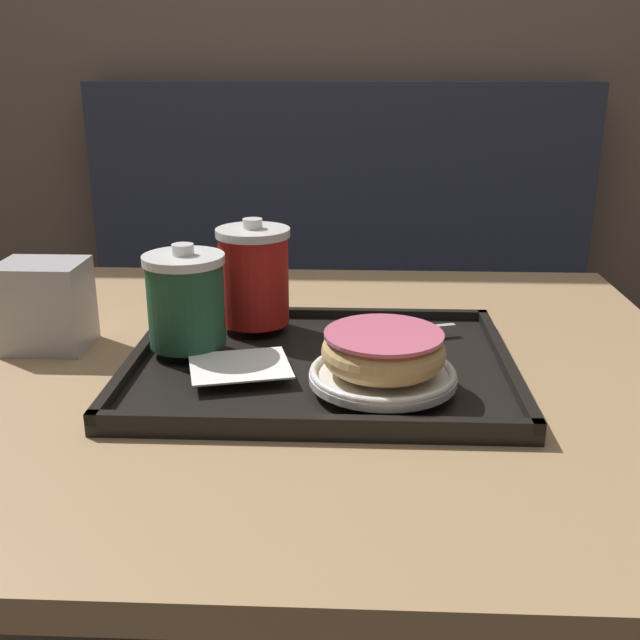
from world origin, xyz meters
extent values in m
cube|color=#33384C|center=(0.04, 0.84, 0.23)|extent=(1.21, 0.44, 0.45)
cube|color=#33384C|center=(0.04, 1.02, 0.73)|extent=(1.21, 0.08, 0.55)
cube|color=tan|center=(0.00, 0.00, 0.69)|extent=(0.98, 0.84, 0.03)
cylinder|color=#333338|center=(0.00, 0.00, 0.34)|extent=(0.08, 0.08, 0.67)
cube|color=black|center=(0.04, -0.03, 0.71)|extent=(0.43, 0.34, 0.01)
cube|color=black|center=(0.04, -0.19, 0.72)|extent=(0.43, 0.01, 0.01)
cube|color=black|center=(0.04, 0.13, 0.72)|extent=(0.43, 0.01, 0.01)
cube|color=black|center=(-0.17, -0.03, 0.72)|extent=(0.01, 0.34, 0.01)
cube|color=black|center=(0.25, -0.03, 0.72)|extent=(0.01, 0.34, 0.01)
cube|color=white|center=(-0.05, -0.07, 0.73)|extent=(0.13, 0.12, 0.00)
cylinder|color=#235638|center=(-0.12, -0.01, 0.78)|extent=(0.09, 0.09, 0.10)
cylinder|color=white|center=(-0.12, -0.01, 0.83)|extent=(0.09, 0.09, 0.01)
cylinder|color=white|center=(-0.12, -0.01, 0.84)|extent=(0.02, 0.02, 0.01)
cylinder|color=red|center=(-0.05, 0.08, 0.78)|extent=(0.09, 0.09, 0.11)
cylinder|color=white|center=(-0.05, 0.08, 0.84)|extent=(0.09, 0.09, 0.01)
cylinder|color=white|center=(-0.05, 0.08, 0.86)|extent=(0.02, 0.02, 0.01)
cylinder|color=white|center=(0.11, -0.10, 0.73)|extent=(0.15, 0.15, 0.01)
torus|color=white|center=(0.11, -0.10, 0.74)|extent=(0.15, 0.15, 0.01)
torus|color=#DBB270|center=(0.11, -0.10, 0.76)|extent=(0.13, 0.13, 0.04)
cylinder|color=#DB6684|center=(0.11, -0.10, 0.78)|extent=(0.12, 0.12, 0.00)
ellipsoid|color=silver|center=(0.10, 0.03, 0.73)|extent=(0.04, 0.03, 0.01)
cube|color=silver|center=(0.16, 0.05, 0.73)|extent=(0.09, 0.04, 0.00)
cube|color=#B7B7BC|center=(-0.30, 0.04, 0.76)|extent=(0.10, 0.08, 0.11)
cube|color=black|center=(-0.30, 0.00, 0.76)|extent=(0.06, 0.00, 0.05)
camera|label=1|loc=(0.07, -0.82, 1.04)|focal=42.00mm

